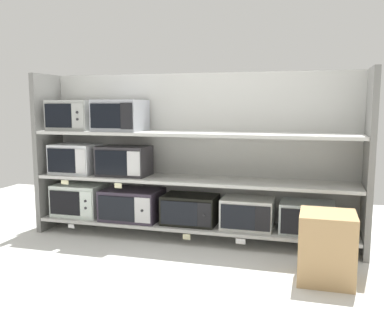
{
  "coord_description": "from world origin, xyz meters",
  "views": [
    {
      "loc": [
        1.1,
        -3.83,
        1.26
      ],
      "look_at": [
        0.0,
        0.0,
        0.68
      ],
      "focal_mm": 40.4,
      "sensor_mm": 36.0,
      "label": 1
    }
  ],
  "objects_px": {
    "microwave_2": "(190,209)",
    "microwave_7": "(74,115)",
    "microwave_5": "(75,159)",
    "microwave_8": "(120,115)",
    "microwave_1": "(132,204)",
    "microwave_3": "(248,213)",
    "microwave_6": "(124,161)",
    "shipping_carton": "(327,247)",
    "microwave_4": "(307,218)",
    "microwave_0": "(79,200)"
  },
  "relations": [
    {
      "from": "microwave_2",
      "to": "microwave_8",
      "type": "distance_m",
      "value": 1.12
    },
    {
      "from": "microwave_8",
      "to": "shipping_carton",
      "type": "height_order",
      "value": "microwave_8"
    },
    {
      "from": "microwave_7",
      "to": "microwave_4",
      "type": "bearing_deg",
      "value": -0.0
    },
    {
      "from": "microwave_8",
      "to": "shipping_carton",
      "type": "bearing_deg",
      "value": -19.52
    },
    {
      "from": "microwave_0",
      "to": "microwave_7",
      "type": "distance_m",
      "value": 0.86
    },
    {
      "from": "microwave_3",
      "to": "microwave_7",
      "type": "distance_m",
      "value": 1.96
    },
    {
      "from": "microwave_7",
      "to": "shipping_carton",
      "type": "height_order",
      "value": "microwave_7"
    },
    {
      "from": "microwave_0",
      "to": "microwave_1",
      "type": "relative_size",
      "value": 0.88
    },
    {
      "from": "microwave_2",
      "to": "microwave_1",
      "type": "bearing_deg",
      "value": 179.99
    },
    {
      "from": "microwave_2",
      "to": "microwave_5",
      "type": "height_order",
      "value": "microwave_5"
    },
    {
      "from": "microwave_3",
      "to": "microwave_8",
      "type": "relative_size",
      "value": 1.04
    },
    {
      "from": "microwave_5",
      "to": "microwave_2",
      "type": "bearing_deg",
      "value": -0.0
    },
    {
      "from": "microwave_3",
      "to": "shipping_carton",
      "type": "relative_size",
      "value": 0.92
    },
    {
      "from": "microwave_0",
      "to": "microwave_1",
      "type": "bearing_deg",
      "value": -0.01
    },
    {
      "from": "microwave_2",
      "to": "microwave_5",
      "type": "xyz_separation_m",
      "value": [
        -1.21,
        0.0,
        0.44
      ]
    },
    {
      "from": "microwave_5",
      "to": "microwave_6",
      "type": "distance_m",
      "value": 0.54
    },
    {
      "from": "microwave_4",
      "to": "microwave_8",
      "type": "xyz_separation_m",
      "value": [
        -1.77,
        0.0,
        0.88
      ]
    },
    {
      "from": "microwave_4",
      "to": "microwave_7",
      "type": "distance_m",
      "value": 2.44
    },
    {
      "from": "microwave_3",
      "to": "shipping_carton",
      "type": "bearing_deg",
      "value": -45.15
    },
    {
      "from": "microwave_1",
      "to": "microwave_2",
      "type": "bearing_deg",
      "value": -0.01
    },
    {
      "from": "microwave_5",
      "to": "shipping_carton",
      "type": "bearing_deg",
      "value": -15.68
    },
    {
      "from": "microwave_2",
      "to": "microwave_7",
      "type": "distance_m",
      "value": 1.49
    },
    {
      "from": "microwave_6",
      "to": "microwave_7",
      "type": "relative_size",
      "value": 1.1
    },
    {
      "from": "microwave_8",
      "to": "microwave_6",
      "type": "bearing_deg",
      "value": -0.49
    },
    {
      "from": "microwave_0",
      "to": "microwave_5",
      "type": "distance_m",
      "value": 0.42
    },
    {
      "from": "microwave_6",
      "to": "microwave_3",
      "type": "bearing_deg",
      "value": 0.01
    },
    {
      "from": "microwave_2",
      "to": "shipping_carton",
      "type": "height_order",
      "value": "shipping_carton"
    },
    {
      "from": "microwave_3",
      "to": "microwave_4",
      "type": "distance_m",
      "value": 0.52
    },
    {
      "from": "microwave_2",
      "to": "microwave_8",
      "type": "bearing_deg",
      "value": 179.98
    },
    {
      "from": "microwave_2",
      "to": "microwave_5",
      "type": "distance_m",
      "value": 1.28
    },
    {
      "from": "microwave_6",
      "to": "shipping_carton",
      "type": "xyz_separation_m",
      "value": [
        1.89,
        -0.68,
        -0.47
      ]
    },
    {
      "from": "microwave_6",
      "to": "microwave_7",
      "type": "bearing_deg",
      "value": 179.98
    },
    {
      "from": "microwave_6",
      "to": "microwave_8",
      "type": "xyz_separation_m",
      "value": [
        -0.03,
        0.0,
        0.44
      ]
    },
    {
      "from": "microwave_1",
      "to": "microwave_6",
      "type": "xyz_separation_m",
      "value": [
        -0.08,
        -0.0,
        0.43
      ]
    },
    {
      "from": "microwave_2",
      "to": "shipping_carton",
      "type": "distance_m",
      "value": 1.4
    },
    {
      "from": "microwave_7",
      "to": "microwave_1",
      "type": "bearing_deg",
      "value": -0.0
    },
    {
      "from": "shipping_carton",
      "to": "microwave_4",
      "type": "bearing_deg",
      "value": 102.72
    },
    {
      "from": "microwave_0",
      "to": "microwave_5",
      "type": "relative_size",
      "value": 1.12
    },
    {
      "from": "microwave_7",
      "to": "shipping_carton",
      "type": "xyz_separation_m",
      "value": [
        2.43,
        -0.68,
        -0.91
      ]
    },
    {
      "from": "microwave_2",
      "to": "microwave_3",
      "type": "bearing_deg",
      "value": 0.01
    },
    {
      "from": "microwave_6",
      "to": "microwave_8",
      "type": "distance_m",
      "value": 0.44
    },
    {
      "from": "microwave_3",
      "to": "microwave_2",
      "type": "bearing_deg",
      "value": -179.99
    },
    {
      "from": "microwave_5",
      "to": "microwave_8",
      "type": "distance_m",
      "value": 0.67
    },
    {
      "from": "microwave_2",
      "to": "microwave_4",
      "type": "distance_m",
      "value": 1.07
    },
    {
      "from": "microwave_3",
      "to": "microwave_6",
      "type": "height_order",
      "value": "microwave_6"
    },
    {
      "from": "microwave_3",
      "to": "microwave_7",
      "type": "relative_size",
      "value": 1.05
    },
    {
      "from": "microwave_4",
      "to": "microwave_6",
      "type": "xyz_separation_m",
      "value": [
        -1.74,
        -0.0,
        0.44
      ]
    },
    {
      "from": "microwave_3",
      "to": "microwave_8",
      "type": "distance_m",
      "value": 1.52
    },
    {
      "from": "microwave_1",
      "to": "microwave_6",
      "type": "bearing_deg",
      "value": -179.89
    },
    {
      "from": "microwave_1",
      "to": "microwave_4",
      "type": "xyz_separation_m",
      "value": [
        1.66,
        -0.0,
        -0.01
      ]
    }
  ]
}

